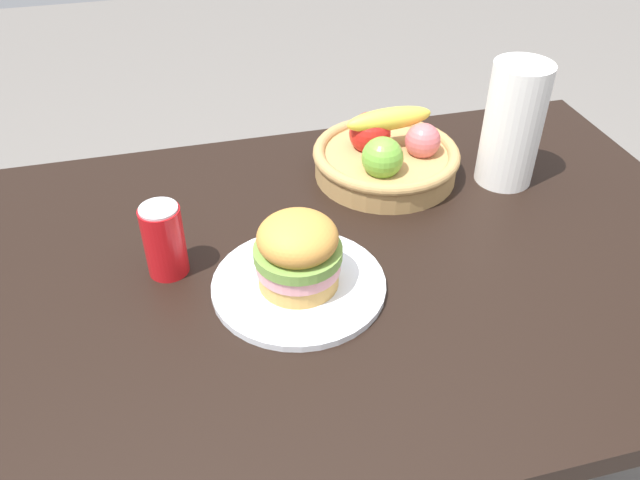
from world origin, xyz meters
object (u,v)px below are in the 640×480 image
at_px(plate, 299,285).
at_px(paper_towel_roll, 513,125).
at_px(sandwich, 298,252).
at_px(fruit_basket, 386,156).
at_px(soda_can, 164,240).

xyz_separation_m(plate, paper_towel_roll, (0.47, 0.21, 0.11)).
relative_size(sandwich, fruit_basket, 0.47).
bearing_deg(plate, soda_can, 154.22).
relative_size(plate, soda_can, 2.21).
bearing_deg(fruit_basket, paper_towel_roll, -18.00).
bearing_deg(paper_towel_roll, fruit_basket, 162.00).
relative_size(plate, sandwich, 2.02).
distance_m(fruit_basket, paper_towel_roll, 0.25).
bearing_deg(soda_can, paper_towel_roll, 10.11).
height_order(fruit_basket, paper_towel_roll, paper_towel_roll).
xyz_separation_m(soda_can, paper_towel_roll, (0.66, 0.12, 0.06)).
bearing_deg(paper_towel_roll, soda_can, -169.89).
xyz_separation_m(plate, soda_can, (-0.20, 0.10, 0.06)).
bearing_deg(sandwich, soda_can, 154.22).
xyz_separation_m(sandwich, paper_towel_roll, (0.47, 0.21, 0.05)).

